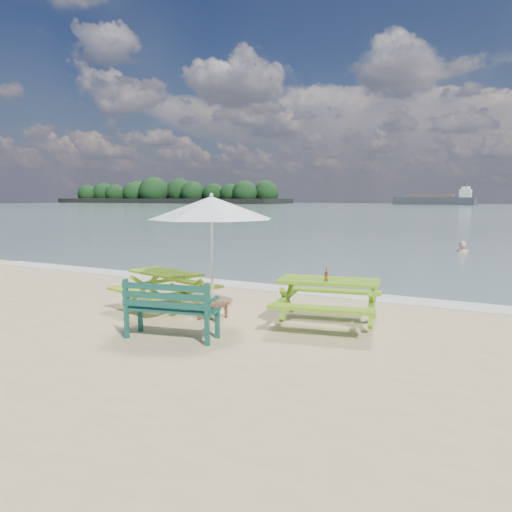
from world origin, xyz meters
The scene contains 10 objects.
sea centered at (0.00, 85.00, 0.00)m, with size 300.00×300.00×0.00m, color slate.
foam_strip centered at (0.00, 4.60, 0.01)m, with size 22.00×0.90×0.01m, color silver.
island_headland centered at (-110.00, 140.00, 3.26)m, with size 90.00×22.00×7.60m.
picnic_table_left centered at (-1.65, 1.48, 0.37)m, with size 2.03×2.15×0.77m.
picnic_table_right centered at (1.76, 1.78, 0.40)m, with size 2.07×2.22×0.83m.
park_bench centered at (-0.20, -0.18, 0.29)m, with size 1.58×0.79×0.93m.
side_table centered at (-0.33, 1.21, 0.16)m, with size 0.48×0.48×0.30m.
patio_umbrella centered at (-0.33, 1.21, 2.08)m, with size 2.40×2.40×2.29m.
beer_bottle centered at (1.77, 1.59, 0.91)m, with size 0.06×0.06×0.23m.
swimmer centered at (2.57, 15.75, -0.40)m, with size 0.63×0.42×1.73m.
Camera 1 is at (4.72, -6.50, 2.28)m, focal length 35.00 mm.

